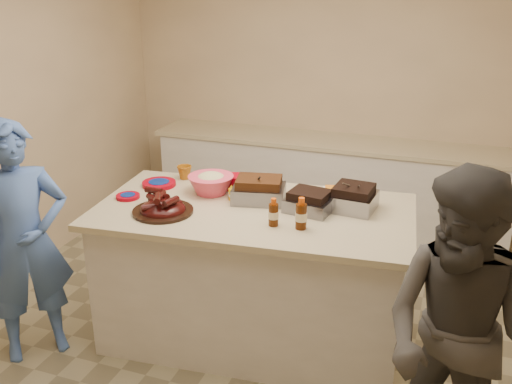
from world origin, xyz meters
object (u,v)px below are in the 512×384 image
(rib_platter, at_px, (163,212))
(coleslaw_bowl, at_px, (211,193))
(guest_blue, at_px, (41,348))
(bbq_bottle_a, at_px, (273,225))
(bbq_bottle_b, at_px, (301,228))
(island, at_px, (254,335))
(plastic_cup, at_px, (185,179))
(roasting_pan, at_px, (353,209))
(mustard_bottle, at_px, (232,200))

(rib_platter, xyz_separation_m, coleslaw_bowl, (0.15, 0.43, -0.00))
(rib_platter, bearing_deg, guest_blue, -153.83)
(bbq_bottle_a, xyz_separation_m, bbq_bottle_b, (0.17, 0.01, 0.00))
(island, distance_m, plastic_cup, 1.26)
(bbq_bottle_a, bearing_deg, roasting_pan, 45.86)
(rib_platter, distance_m, plastic_cup, 0.66)
(bbq_bottle_b, bearing_deg, coleslaw_bowl, 154.39)
(coleslaw_bowl, height_order, guest_blue, coleslaw_bowl)
(coleslaw_bowl, height_order, bbq_bottle_b, coleslaw_bowl)
(island, bearing_deg, roasting_pan, 13.60)
(island, xyz_separation_m, guest_blue, (-1.34, -0.66, 0.00))
(roasting_pan, bearing_deg, bbq_bottle_a, -129.29)
(roasting_pan, relative_size, plastic_cup, 2.53)
(bbq_bottle_b, bearing_deg, mustard_bottle, 153.13)
(roasting_pan, relative_size, mustard_bottle, 2.52)
(plastic_cup, relative_size, guest_blue, 0.07)
(island, xyz_separation_m, mustard_bottle, (-0.19, 0.09, 0.99))
(rib_platter, distance_m, mustard_bottle, 0.49)
(roasting_pan, distance_m, coleslaw_bowl, 1.00)
(rib_platter, relative_size, bbq_bottle_b, 1.97)
(guest_blue, bearing_deg, bbq_bottle_b, -32.67)
(island, relative_size, rib_platter, 5.26)
(island, bearing_deg, rib_platter, -159.15)
(island, bearing_deg, guest_blue, -159.20)
(island, bearing_deg, bbq_bottle_b, -32.86)
(rib_platter, relative_size, mustard_bottle, 3.55)
(coleslaw_bowl, distance_m, bbq_bottle_b, 0.84)
(plastic_cup, bearing_deg, rib_platter, -75.80)
(bbq_bottle_b, relative_size, plastic_cup, 1.81)
(rib_platter, relative_size, guest_blue, 0.24)
(rib_platter, height_order, bbq_bottle_b, bbq_bottle_b)
(roasting_pan, bearing_deg, rib_platter, -152.71)
(mustard_bottle, bearing_deg, island, -25.69)
(mustard_bottle, bearing_deg, rib_platter, -133.43)
(coleslaw_bowl, bearing_deg, island, -23.70)
(bbq_bottle_a, relative_size, mustard_bottle, 1.60)
(bbq_bottle_a, bearing_deg, guest_blue, -163.86)
(coleslaw_bowl, bearing_deg, rib_platter, -109.46)
(mustard_bottle, xyz_separation_m, guest_blue, (-1.14, -0.75, -0.99))
(roasting_pan, bearing_deg, island, -156.15)
(bbq_bottle_a, xyz_separation_m, plastic_cup, (-0.90, 0.59, 0.00))
(coleslaw_bowl, xyz_separation_m, plastic_cup, (-0.31, 0.21, 0.00))
(bbq_bottle_a, bearing_deg, bbq_bottle_b, 4.33)
(bbq_bottle_a, distance_m, guest_blue, 1.89)
(island, relative_size, bbq_bottle_b, 10.36)
(roasting_pan, xyz_separation_m, bbq_bottle_a, (-0.41, -0.42, 0.00))
(island, relative_size, bbq_bottle_a, 11.66)
(guest_blue, bearing_deg, bbq_bottle_a, -31.54)
(roasting_pan, bearing_deg, bbq_bottle_b, -115.39)
(rib_platter, xyz_separation_m, bbq_bottle_b, (0.91, 0.06, -0.00))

